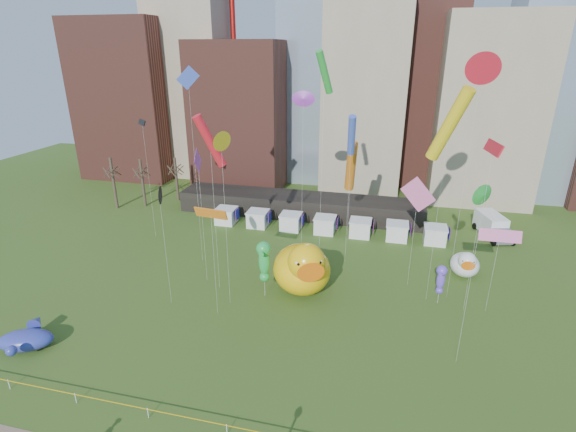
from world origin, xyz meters
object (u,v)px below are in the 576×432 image
(big_duck, at_px, (303,267))
(small_duck, at_px, (465,264))
(whale_inflatable, at_px, (26,339))
(seahorse_green, at_px, (264,258))
(box_truck, at_px, (492,225))
(seahorse_purple, at_px, (441,277))

(big_duck, bearing_deg, small_duck, 0.74)
(big_duck, relative_size, whale_inflatable, 1.60)
(seahorse_green, bearing_deg, box_truck, 35.52)
(seahorse_green, relative_size, box_truck, 0.86)
(big_duck, distance_m, seahorse_purple, 14.19)
(small_duck, xyz_separation_m, whale_inflatable, (-39.18, -22.76, -0.64))
(seahorse_green, distance_m, box_truck, 35.12)
(whale_inflatable, bearing_deg, big_duck, 14.11)
(seahorse_green, relative_size, whale_inflatable, 1.10)
(seahorse_green, bearing_deg, big_duck, 19.45)
(seahorse_purple, height_order, box_truck, seahorse_purple)
(small_duck, bearing_deg, seahorse_purple, -115.20)
(big_duck, height_order, small_duck, big_duck)
(small_duck, bearing_deg, seahorse_green, -154.47)
(big_duck, bearing_deg, seahorse_purple, -19.01)
(box_truck, bearing_deg, whale_inflatable, -157.18)
(box_truck, bearing_deg, small_duck, -127.91)
(big_duck, bearing_deg, whale_inflatable, -169.06)
(small_duck, xyz_separation_m, seahorse_green, (-21.25, -9.60, 2.91))
(small_duck, distance_m, seahorse_purple, 7.71)
(seahorse_green, distance_m, whale_inflatable, 22.52)
(small_duck, height_order, seahorse_purple, seahorse_purple)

